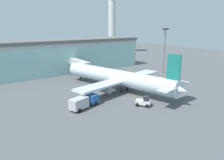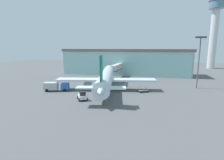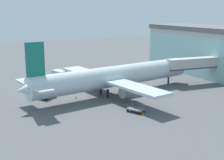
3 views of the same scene
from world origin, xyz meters
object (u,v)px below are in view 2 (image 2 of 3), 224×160
object	(u,v)px
catering_truck	(56,86)
pushback_tug	(82,96)
control_tower	(214,28)
apron_light_mast	(199,57)
safety_cone_wingtip	(148,91)
jet_bridge	(117,67)
safety_cone_nose	(98,94)
airplane	(106,78)
baggage_cart	(143,90)

from	to	relation	value
catering_truck	pushback_tug	world-z (taller)	catering_truck
control_tower	apron_light_mast	xyz separation A→B (m)	(-19.30, -61.53, -14.56)
pushback_tug	safety_cone_wingtip	size ratio (longest dim) A/B	6.77
jet_bridge	safety_cone_nose	xyz separation A→B (m)	(1.25, -29.05, -4.28)
pushback_tug	catering_truck	bearing A→B (deg)	26.33
safety_cone_nose	airplane	bearing A→B (deg)	88.50
catering_truck	jet_bridge	bearing A→B (deg)	47.12
control_tower	safety_cone_wingtip	xyz separation A→B (m)	(-34.27, -70.97, -24.15)
catering_truck	safety_cone_nose	distance (m)	13.90
jet_bridge	airplane	distance (m)	21.47
airplane	jet_bridge	bearing A→B (deg)	-9.18
apron_light_mast	airplane	bearing A→B (deg)	-162.13
safety_cone_nose	apron_light_mast	bearing A→B (deg)	30.61
baggage_cart	apron_light_mast	bearing A→B (deg)	2.07
airplane	safety_cone_nose	xyz separation A→B (m)	(-0.20, -7.64, -3.32)
airplane	safety_cone_wingtip	xyz separation A→B (m)	(12.98, -0.42, -3.32)
control_tower	safety_cone_wingtip	size ratio (longest dim) A/B	73.20
jet_bridge	safety_cone_wingtip	xyz separation A→B (m)	(14.43, -21.83, -4.28)
catering_truck	safety_cone_wingtip	world-z (taller)	catering_truck
airplane	apron_light_mast	bearing A→B (deg)	-85.18
jet_bridge	airplane	xyz separation A→B (m)	(1.45, -21.40, -0.96)
apron_light_mast	baggage_cart	size ratio (longest dim) A/B	5.07
catering_truck	pushback_tug	distance (m)	13.25
apron_light_mast	safety_cone_nose	size ratio (longest dim) A/B	29.74
safety_cone_nose	control_tower	bearing A→B (deg)	58.74
baggage_cart	safety_cone_nose	world-z (taller)	baggage_cart
apron_light_mast	safety_cone_wingtip	size ratio (longest dim) A/B	29.74
jet_bridge	safety_cone_wingtip	distance (m)	26.51
apron_light_mast	baggage_cart	xyz separation A→B (m)	(-16.33, -10.01, -9.37)
pushback_tug	jet_bridge	bearing A→B (deg)	-36.61
jet_bridge	control_tower	size ratio (longest dim) A/B	0.37
baggage_cart	pushback_tug	world-z (taller)	pushback_tug
baggage_cart	safety_cone_nose	bearing A→B (deg)	179.88
control_tower	safety_cone_nose	bearing A→B (deg)	-121.26
baggage_cart	pushback_tug	xyz separation A→B (m)	(-14.01, -11.82, 0.47)
airplane	safety_cone_nose	distance (m)	8.34
jet_bridge	safety_cone_nose	distance (m)	29.39
jet_bridge	baggage_cart	distance (m)	26.25
airplane	safety_cone_wingtip	world-z (taller)	airplane
jet_bridge	catering_truck	world-z (taller)	jet_bridge
jet_bridge	pushback_tug	world-z (taller)	jet_bridge
control_tower	safety_cone_wingtip	world-z (taller)	control_tower
catering_truck	baggage_cart	size ratio (longest dim) A/B	2.36
control_tower	catering_truck	bearing A→B (deg)	-128.50
safety_cone_nose	baggage_cart	bearing A→B (deg)	29.33
catering_truck	baggage_cart	bearing A→B (deg)	-6.56
catering_truck	pushback_tug	size ratio (longest dim) A/B	2.05
baggage_cart	safety_cone_wingtip	bearing A→B (deg)	-6.42
apron_light_mast	catering_truck	world-z (taller)	apron_light_mast
airplane	safety_cone_nose	bearing A→B (deg)	165.46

